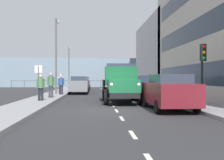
{
  "coord_description": "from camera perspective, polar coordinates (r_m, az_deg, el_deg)",
  "views": [
    {
      "loc": [
        1.05,
        13.12,
        1.55
      ],
      "look_at": [
        -0.45,
        -9.62,
        1.38
      ],
      "focal_mm": 43.27,
      "sensor_mm": 36.0,
      "label": 1
    }
  ],
  "objects": [
    {
      "name": "road_centreline_markings",
      "position": [
        23.03,
        -1.15,
        -3.43
      ],
      "size": [
        0.12,
        37.91,
        0.01
      ],
      "color": "silver",
      "rests_on": "ground_plane"
    },
    {
      "name": "pedestrian_by_lamp",
      "position": [
        19.61,
        -12.79,
        -0.61
      ],
      "size": [
        0.53,
        0.34,
        1.78
      ],
      "color": "#383342",
      "rests_on": "sidewalk_right"
    },
    {
      "name": "car_navy_kerbside_1",
      "position": [
        19.44,
        6.89,
        -1.51
      ],
      "size": [
        1.76,
        4.28,
        1.72
      ],
      "color": "navy",
      "rests_on": "ground_plane"
    },
    {
      "name": "sidewalk_right",
      "position": [
        23.61,
        -12.44,
        -3.17
      ],
      "size": [
        2.21,
        40.82,
        0.15
      ],
      "primitive_type": "cube",
      "color": "gray",
      "rests_on": "ground_plane"
    },
    {
      "name": "lamp_post_far",
      "position": [
        36.63,
        -9.08,
        3.53
      ],
      "size": [
        0.32,
        1.14,
        5.6
      ],
      "color": "#59595B",
      "rests_on": "sidewalk_right"
    },
    {
      "name": "truck_vintage_green",
      "position": [
        16.78,
        1.87,
        -0.84
      ],
      "size": [
        2.17,
        5.64,
        2.43
      ],
      "color": "black",
      "rests_on": "ground_plane"
    },
    {
      "name": "traffic_light_near",
      "position": [
        15.18,
        18.63,
        3.89
      ],
      "size": [
        0.28,
        0.41,
        3.2
      ],
      "color": "black",
      "rests_on": "sidewalk_left"
    },
    {
      "name": "building_far_block",
      "position": [
        36.84,
        12.4,
        5.04
      ],
      "size": [
        6.94,
        15.97,
        9.05
      ],
      "color": "#B7B2B7",
      "rests_on": "ground_plane"
    },
    {
      "name": "sidewalk_left",
      "position": [
        24.02,
        9.86,
        -3.11
      ],
      "size": [
        2.21,
        40.82,
        0.15
      ],
      "primitive_type": "cube",
      "color": "gray",
      "rests_on": "ground_plane"
    },
    {
      "name": "seawall_railing",
      "position": [
        43.12,
        -2.38,
        -0.43
      ],
      "size": [
        28.08,
        0.08,
        1.2
      ],
      "color": "#4C5156",
      "rests_on": "ground_plane"
    },
    {
      "name": "car_black_oppositeside_1",
      "position": [
        32.2,
        -6.44,
        -0.75
      ],
      "size": [
        1.88,
        4.63,
        1.72
      ],
      "color": "black",
      "rests_on": "ground_plane"
    },
    {
      "name": "lamp_post_promenade",
      "position": [
        24.66,
        -11.69,
        6.4
      ],
      "size": [
        0.32,
        1.14,
        6.7
      ],
      "color": "#59595B",
      "rests_on": "sidewalk_right"
    },
    {
      "name": "pedestrian_couple_a",
      "position": [
        23.3,
        -10.71,
        -0.67
      ],
      "size": [
        0.53,
        0.34,
        1.64
      ],
      "color": "black",
      "rests_on": "sidewalk_right"
    },
    {
      "name": "street_sign",
      "position": [
        18.55,
        -15.28,
        0.82
      ],
      "size": [
        0.5,
        0.07,
        2.25
      ],
      "color": "#4C4C4C",
      "rests_on": "sidewalk_right"
    },
    {
      "name": "pedestrian_strolling",
      "position": [
        22.04,
        -14.96,
        -0.83
      ],
      "size": [
        0.53,
        0.34,
        1.58
      ],
      "color": "#383342",
      "rests_on": "sidewalk_right"
    },
    {
      "name": "car_maroon_kerbside_near",
      "position": [
        13.33,
        11.9,
        -2.39
      ],
      "size": [
        1.93,
        4.4,
        1.72
      ],
      "color": "maroon",
      "rests_on": "ground_plane"
    },
    {
      "name": "sea_horizon",
      "position": [
        46.72,
        -2.48,
        1.58
      ],
      "size": [
        80.0,
        0.8,
        5.0
      ],
      "primitive_type": "cube",
      "color": "gray",
      "rests_on": "ground_plane"
    },
    {
      "name": "car_white_oppositeside_2",
      "position": [
        38.48,
        -6.0,
        -0.56
      ],
      "size": [
        1.84,
        4.17,
        1.72
      ],
      "color": "white",
      "rests_on": "ground_plane"
    },
    {
      "name": "pedestrian_couple_b",
      "position": [
        17.24,
        -14.83,
        -1.09
      ],
      "size": [
        0.53,
        0.34,
        1.62
      ],
      "color": "black",
      "rests_on": "sidewalk_right"
    },
    {
      "name": "car_grey_oppositeside_0",
      "position": [
        26.65,
        -6.99,
        -0.99
      ],
      "size": [
        1.86,
        4.16,
        1.72
      ],
      "color": "slate",
      "rests_on": "ground_plane"
    },
    {
      "name": "pedestrian_near_railing",
      "position": [
        26.49,
        -10.86,
        -0.29
      ],
      "size": [
        0.53,
        0.34,
        1.82
      ],
      "color": "#4C473D",
      "rests_on": "sidewalk_right"
    },
    {
      "name": "ground_plane",
      "position": [
        23.37,
        -1.19,
        -3.38
      ],
      "size": [
        80.0,
        80.0,
        0.0
      ],
      "primitive_type": "plane",
      "color": "#2D2D30"
    }
  ]
}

